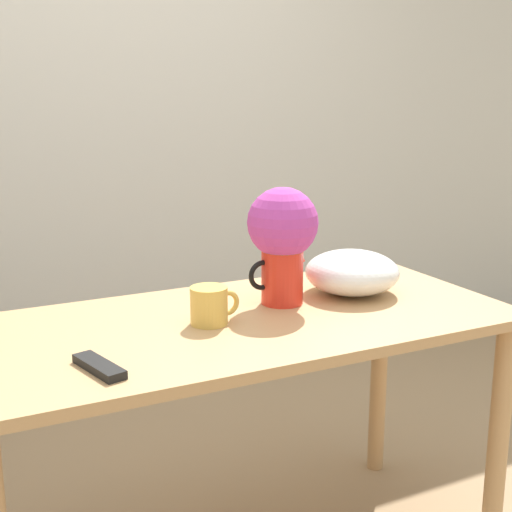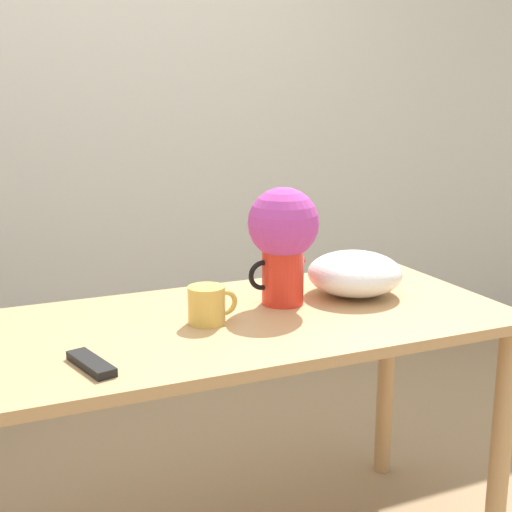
{
  "view_description": "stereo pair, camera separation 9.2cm",
  "coord_description": "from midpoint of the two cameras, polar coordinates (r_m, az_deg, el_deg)",
  "views": [
    {
      "loc": [
        -0.77,
        -1.56,
        1.41
      ],
      "look_at": [
        0.11,
        0.21,
        0.94
      ],
      "focal_mm": 50.0,
      "sensor_mm": 36.0,
      "label": 1
    },
    {
      "loc": [
        -0.69,
        -1.6,
        1.41
      ],
      "look_at": [
        0.11,
        0.21,
        0.94
      ],
      "focal_mm": 50.0,
      "sensor_mm": 36.0,
      "label": 2
    }
  ],
  "objects": [
    {
      "name": "wall_back",
      "position": [
        3.35,
        -14.18,
        11.12
      ],
      "size": [
        8.0,
        0.05,
        2.6
      ],
      "color": "silver",
      "rests_on": "ground_plane"
    },
    {
      "name": "table",
      "position": [
        2.01,
        -2.61,
        -8.07
      ],
      "size": [
        1.53,
        0.71,
        0.79
      ],
      "color": "tan",
      "rests_on": "ground_plane"
    },
    {
      "name": "flower_vase",
      "position": [
        2.06,
        0.85,
        1.67
      ],
      "size": [
        0.21,
        0.21,
        0.34
      ],
      "color": "red",
      "rests_on": "table"
    },
    {
      "name": "coffee_mug",
      "position": [
        1.92,
        -5.07,
        -3.97
      ],
      "size": [
        0.14,
        0.1,
        0.1
      ],
      "color": "gold",
      "rests_on": "table"
    },
    {
      "name": "white_bowl",
      "position": [
        2.2,
        6.51,
        -1.3
      ],
      "size": [
        0.29,
        0.29,
        0.13
      ],
      "color": "white",
      "rests_on": "table"
    },
    {
      "name": "remote_control",
      "position": [
        1.67,
        -14.01,
        -8.59
      ],
      "size": [
        0.09,
        0.18,
        0.02
      ],
      "color": "black",
      "rests_on": "table"
    }
  ]
}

